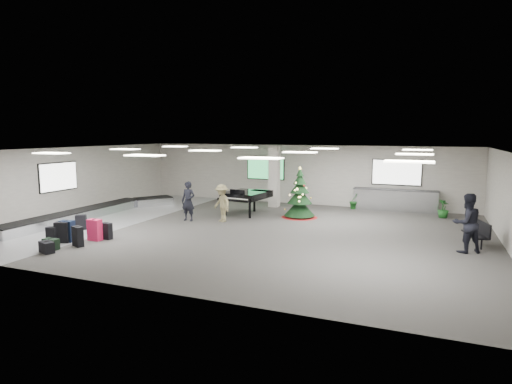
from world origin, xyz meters
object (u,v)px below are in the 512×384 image
at_px(baggage_carousel, 95,212).
at_px(traveler_bench, 467,223).
at_px(service_counter, 395,200).
at_px(potted_plant_left, 354,201).
at_px(pink_suitcase, 95,230).
at_px(traveler_a, 188,201).
at_px(traveler_b, 222,203).
at_px(grand_piano, 245,195).
at_px(potted_plant_right, 443,209).
at_px(bench, 478,232).
at_px(christmas_tree, 300,200).

bearing_deg(baggage_carousel, traveler_bench, -0.84).
bearing_deg(service_counter, potted_plant_left, -172.73).
bearing_deg(service_counter, pink_suitcase, -133.12).
distance_m(pink_suitcase, traveler_a, 4.53).
relative_size(traveler_a, traveler_bench, 0.90).
distance_m(traveler_a, traveler_b, 1.51).
xyz_separation_m(baggage_carousel, traveler_bench, (15.54, -0.23, 0.76)).
distance_m(grand_piano, potted_plant_right, 9.12).
distance_m(bench, potted_plant_left, 7.62).
xyz_separation_m(service_counter, bench, (3.17, -5.88, -0.06)).
height_order(pink_suitcase, potted_plant_left, potted_plant_left).
relative_size(pink_suitcase, traveler_bench, 0.41).
relative_size(service_counter, potted_plant_right, 4.75).
xyz_separation_m(traveler_a, potted_plant_right, (10.46, 4.92, -0.45)).
xyz_separation_m(christmas_tree, potted_plant_right, (6.13, 2.34, -0.39)).
relative_size(christmas_tree, potted_plant_left, 2.76).
relative_size(christmas_tree, grand_piano, 0.98).
height_order(pink_suitcase, bench, bench).
relative_size(christmas_tree, potted_plant_right, 2.79).
relative_size(traveler_bench, potted_plant_right, 2.27).
bearing_deg(bench, traveler_a, 164.28).
height_order(grand_piano, traveler_bench, traveler_bench).
distance_m(grand_piano, traveler_bench, 9.83).
height_order(traveler_b, traveler_bench, traveler_bench).
xyz_separation_m(service_counter, potted_plant_right, (2.19, -1.03, -0.12)).
xyz_separation_m(traveler_b, potted_plant_left, (4.84, 5.32, -0.39)).
distance_m(service_counter, traveler_a, 10.19).
distance_m(grand_piano, traveler_b, 1.98).
bearing_deg(potted_plant_right, traveler_b, -153.23).
bearing_deg(traveler_bench, bench, -143.40).
bearing_deg(service_counter, traveler_b, -140.74).
xyz_separation_m(bench, traveler_bench, (-0.47, -1.09, 0.49)).
bearing_deg(potted_plant_left, service_counter, 7.27).
distance_m(pink_suitcase, christmas_tree, 8.92).
bearing_deg(christmas_tree, service_counter, 40.55).
relative_size(traveler_b, potted_plant_left, 1.91).
relative_size(pink_suitcase, grand_piano, 0.33).
bearing_deg(traveler_bench, service_counter, -98.90).
bearing_deg(potted_plant_right, traveler_bench, -85.07).
bearing_deg(baggage_carousel, bench, 3.07).
distance_m(bench, traveler_b, 9.99).
xyz_separation_m(traveler_a, traveler_bench, (10.97, -1.02, 0.10)).
relative_size(christmas_tree, traveler_b, 1.45).
height_order(service_counter, traveler_b, traveler_b).
xyz_separation_m(baggage_carousel, pink_suitcase, (3.25, -3.51, 0.17)).
height_order(baggage_carousel, bench, bench).
relative_size(traveler_b, traveler_bench, 0.84).
height_order(grand_piano, traveler_b, traveler_b).
bearing_deg(traveler_a, service_counter, 35.83).
bearing_deg(potted_plant_right, christmas_tree, -159.07).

